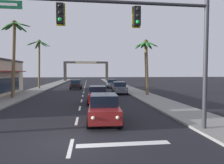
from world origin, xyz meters
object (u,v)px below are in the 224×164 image
Objects in this scene: palm_left_second at (14,44)px; sedan_parked_mid_kerb at (119,88)px; palm_right_second at (146,58)px; town_gateway_arch at (86,68)px; sedan_parked_nearest_kerb at (112,83)px; palm_left_third at (39,53)px; traffic_signal_mast at (140,30)px; sedan_oncoming_far at (76,84)px; sedan_lead_at_stop_bar at (104,108)px; sedan_third_in_queue at (98,94)px.

sedan_parked_mid_kerb is at bearing 17.61° from palm_left_second.
town_gateway_arch is at bearing 100.62° from palm_right_second.
palm_left_third is at bearing -175.00° from sedan_parked_nearest_kerb.
sedan_oncoming_far is at bearing 100.29° from traffic_signal_mast.
sedan_parked_nearest_kerb is at bearing -80.37° from town_gateway_arch.
palm_left_third is at bearing 173.06° from sedan_oncoming_far.
palm_left_second reaches higher than sedan_parked_nearest_kerb.
traffic_signal_mast reaches higher than sedan_parked_nearest_kerb.
palm_left_second reaches higher than sedan_parked_mid_kerb.
sedan_lead_at_stop_bar is at bearing -88.31° from town_gateway_arch.
palm_left_second is (-9.14, 3.99, 5.34)m from sedan_third_in_queue.
palm_left_second reaches higher than sedan_lead_at_stop_bar.
sedan_parked_nearest_kerb is 0.51× the size of palm_left_second.
sedan_parked_nearest_kerb is 19.87m from palm_left_second.
sedan_third_in_queue is 0.51× the size of palm_left_second.
sedan_lead_at_stop_bar is 23.75m from sedan_oncoming_far.
sedan_third_in_queue is 1.00× the size of sedan_parked_mid_kerb.
palm_left_second is at bearing -115.98° from sedan_oncoming_far.
town_gateway_arch is at bearing 99.63° from sedan_parked_nearest_kerb.
town_gateway_arch reaches higher than sedan_third_in_queue.
sedan_parked_mid_kerb is 41.54m from town_gateway_arch.
traffic_signal_mast reaches higher than sedan_parked_mid_kerb.
traffic_signal_mast is at bearing -80.57° from sedan_third_in_queue.
palm_right_second is 44.40m from town_gateway_arch.
palm_right_second is (9.65, -10.92, 4.06)m from sedan_oncoming_far.
palm_right_second is at bearing -39.54° from sedan_parked_mid_kerb.
sedan_third_in_queue is 1.01× the size of sedan_parked_nearest_kerb.
traffic_signal_mast is 29.11m from palm_left_third.
town_gateway_arch is at bearing 97.05° from sedan_parked_mid_kerb.
sedan_parked_nearest_kerb is 13.81m from palm_right_second.
sedan_lead_at_stop_bar is 7.19m from sedan_third_in_queue.
sedan_parked_nearest_kerb is 0.29× the size of town_gateway_arch.
sedan_oncoming_far is 6.97m from sedan_parked_nearest_kerb.
sedan_oncoming_far is at bearing -6.94° from palm_left_third.
sedan_third_in_queue is at bearing 90.11° from sedan_lead_at_stop_bar.
sedan_parked_mid_kerb is (1.82, 17.68, -4.26)m from traffic_signal_mast.
traffic_signal_mast reaches higher than town_gateway_arch.
palm_right_second is (4.92, 15.12, -0.20)m from traffic_signal_mast.
sedan_oncoming_far is at bearing 128.07° from sedan_parked_mid_kerb.
palm_right_second is at bearing 62.67° from sedan_lead_at_stop_bar.
sedan_oncoming_far is at bearing -92.58° from town_gateway_arch.
palm_left_third is (-9.59, 17.13, 5.57)m from sedan_third_in_queue.
traffic_signal_mast is 2.45× the size of sedan_oncoming_far.
palm_left_third is (-13.03, 9.15, 5.57)m from sedan_parked_mid_kerb.
sedan_lead_at_stop_bar is 0.62× the size of palm_right_second.
sedan_third_in_queue and sedan_oncoming_far have the same top height.
palm_left_third reaches higher than palm_right_second.
traffic_signal_mast is 58.85m from town_gateway_arch.
sedan_oncoming_far is 1.00× the size of sedan_parked_mid_kerb.
sedan_third_in_queue is at bearing -113.29° from sedan_parked_mid_kerb.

